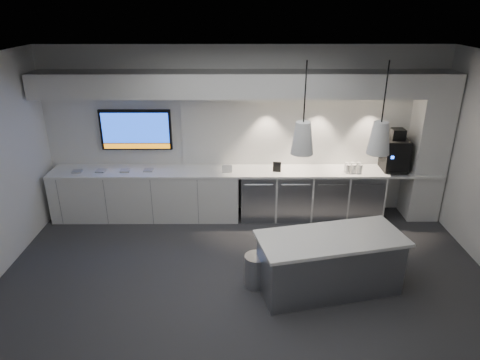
{
  "coord_description": "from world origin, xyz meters",
  "views": [
    {
      "loc": [
        -0.1,
        -4.84,
        3.63
      ],
      "look_at": [
        -0.07,
        1.1,
        1.16
      ],
      "focal_mm": 32.0,
      "sensor_mm": 36.0,
      "label": 1
    }
  ],
  "objects_px": {
    "wall_tv": "(136,130)",
    "bin": "(256,270)",
    "coffee_machine": "(395,153)"
  },
  "relations": [
    {
      "from": "wall_tv",
      "to": "bin",
      "type": "xyz_separation_m",
      "value": [
        2.05,
        -2.35,
        -1.33
      ]
    },
    {
      "from": "coffee_machine",
      "to": "bin",
      "type": "bearing_deg",
      "value": -138.38
    },
    {
      "from": "wall_tv",
      "to": "bin",
      "type": "distance_m",
      "value": 3.39
    },
    {
      "from": "bin",
      "to": "coffee_machine",
      "type": "height_order",
      "value": "coffee_machine"
    },
    {
      "from": "bin",
      "to": "coffee_machine",
      "type": "bearing_deg",
      "value": 40.2
    },
    {
      "from": "wall_tv",
      "to": "bin",
      "type": "bearing_deg",
      "value": -48.91
    },
    {
      "from": "wall_tv",
      "to": "coffee_machine",
      "type": "relative_size",
      "value": 1.69
    },
    {
      "from": "wall_tv",
      "to": "coffee_machine",
      "type": "distance_m",
      "value": 4.56
    },
    {
      "from": "wall_tv",
      "to": "bin",
      "type": "relative_size",
      "value": 2.7
    },
    {
      "from": "coffee_machine",
      "to": "wall_tv",
      "type": "bearing_deg",
      "value": 178.3
    }
  ]
}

